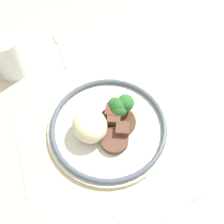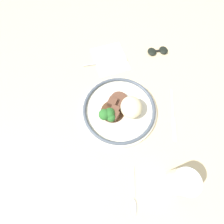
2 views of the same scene
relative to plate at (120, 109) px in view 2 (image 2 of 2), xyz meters
name	(u,v)px [view 2 (image 2 of 2)]	position (x,y,z in m)	size (l,w,h in m)	color
ground_plane	(118,120)	(0.02, -0.01, -0.05)	(8.00, 8.00, 0.00)	#998466
dining_table	(118,119)	(0.02, -0.01, -0.03)	(1.52, 1.29, 0.03)	beige
napkin	(109,59)	(-0.25, -0.01, -0.02)	(0.18, 0.17, 0.00)	white
plate	(120,109)	(0.00, 0.00, 0.00)	(0.29, 0.29, 0.08)	silver
juice_glass	(180,182)	(0.27, 0.14, 0.03)	(0.08, 0.08, 0.12)	orange
fork	(110,62)	(-0.23, -0.01, -0.02)	(0.02, 0.19, 0.00)	#ADADB2
knife	(173,116)	(0.04, 0.20, -0.02)	(0.22, 0.05, 0.00)	#ADADB2
spoon	(134,201)	(0.31, 0.00, -0.02)	(0.15, 0.03, 0.01)	#ADADB2
sunglasses	(158,51)	(-0.27, 0.21, -0.01)	(0.05, 0.09, 0.01)	black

